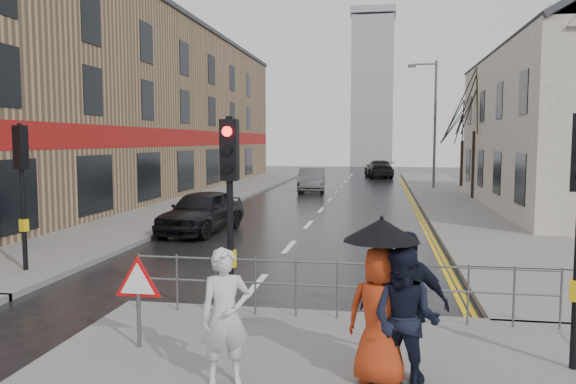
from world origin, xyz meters
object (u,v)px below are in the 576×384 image
(pedestrian_with_umbrella, at_px, (381,294))
(pedestrian_d, at_px, (405,306))
(pedestrian_b, at_px, (405,321))
(car_parked, at_px, (202,211))
(car_mid, at_px, (312,180))
(pedestrian_a, at_px, (225,317))

(pedestrian_with_umbrella, height_order, pedestrian_d, pedestrian_with_umbrella)
(pedestrian_b, distance_m, car_parked, 13.31)
(pedestrian_d, xyz_separation_m, car_mid, (-4.52, 27.45, -0.36))
(pedestrian_with_umbrella, height_order, car_mid, pedestrian_with_umbrella)
(pedestrian_with_umbrella, xyz_separation_m, car_parked, (-6.05, 11.48, -0.53))
(pedestrian_d, bearing_deg, pedestrian_b, -100.01)
(pedestrian_b, height_order, pedestrian_with_umbrella, pedestrian_with_umbrella)
(pedestrian_a, xyz_separation_m, pedestrian_b, (2.17, 0.12, 0.03))
(car_mid, bearing_deg, car_parked, -100.99)
(pedestrian_d, distance_m, car_parked, 13.00)
(pedestrian_with_umbrella, bearing_deg, car_parked, 117.80)
(pedestrian_b, xyz_separation_m, car_mid, (-4.51, 27.81, -0.28))
(pedestrian_b, height_order, pedestrian_d, pedestrian_d)
(pedestrian_a, distance_m, pedestrian_with_umbrella, 1.93)
(pedestrian_a, height_order, car_mid, pedestrian_a)
(pedestrian_with_umbrella, relative_size, car_parked, 0.48)
(pedestrian_a, xyz_separation_m, car_parked, (-4.17, 11.82, -0.26))
(pedestrian_with_umbrella, xyz_separation_m, pedestrian_d, (0.30, 0.14, -0.18))
(pedestrian_a, bearing_deg, pedestrian_b, -18.13)
(pedestrian_b, bearing_deg, car_parked, 138.65)
(pedestrian_b, xyz_separation_m, car_parked, (-6.35, 11.70, -0.28))
(pedestrian_d, bearing_deg, car_parked, 109.96)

